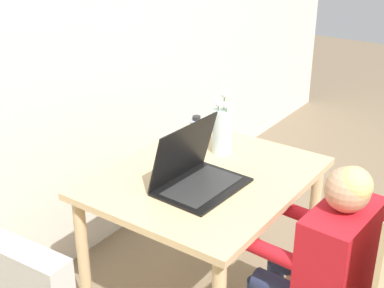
{
  "coord_description": "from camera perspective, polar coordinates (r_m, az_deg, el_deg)",
  "views": [
    {
      "loc": [
        -1.5,
        0.3,
        1.76
      ],
      "look_at": [
        0.06,
        1.39,
        0.91
      ],
      "focal_mm": 50.0,
      "sensor_mm": 36.0,
      "label": 1
    }
  ],
  "objects": [
    {
      "name": "wall_back",
      "position": [
        2.49,
        -17.07,
        11.26
      ],
      "size": [
        6.4,
        0.05,
        2.5
      ],
      "color": "white",
      "rests_on": "ground_plane"
    },
    {
      "name": "dining_table",
      "position": [
        2.29,
        1.42,
        -5.58
      ],
      "size": [
        0.93,
        0.77,
        0.73
      ],
      "color": "#D6B784",
      "rests_on": "ground_plane"
    },
    {
      "name": "person_seated",
      "position": [
        2.0,
        13.86,
        -11.65
      ],
      "size": [
        0.37,
        0.44,
        0.99
      ],
      "rotation": [
        0.0,
        0.0,
        3.08
      ],
      "color": "red",
      "rests_on": "ground_plane"
    },
    {
      "name": "laptop",
      "position": [
        2.13,
        0.26,
        -3.01
      ],
      "size": [
        0.37,
        0.28,
        0.26
      ],
      "rotation": [
        0.0,
        0.0,
        -0.05
      ],
      "color": "black",
      "rests_on": "dining_table"
    },
    {
      "name": "flower_vase",
      "position": [
        2.4,
        3.26,
        1.55
      ],
      "size": [
        0.09,
        0.09,
        0.29
      ],
      "color": "silver",
      "rests_on": "dining_table"
    },
    {
      "name": "water_bottle",
      "position": [
        2.38,
        0.48,
        0.78
      ],
      "size": [
        0.06,
        0.06,
        0.19
      ],
      "color": "silver",
      "rests_on": "dining_table"
    }
  ]
}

